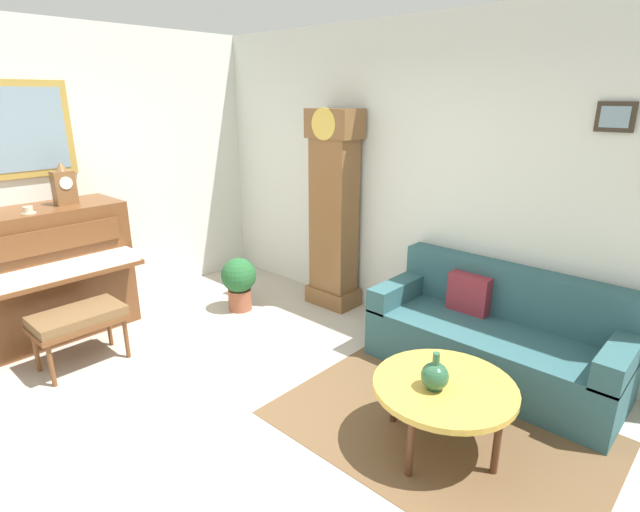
# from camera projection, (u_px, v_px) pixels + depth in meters

# --- Properties ---
(ground_plane) EXTENTS (6.40, 6.00, 0.10)m
(ground_plane) POSITION_uv_depth(u_px,v_px,m) (211.00, 437.00, 3.31)
(ground_plane) COLOR #B2A899
(wall_left) EXTENTS (0.13, 4.90, 2.80)m
(wall_left) POSITION_uv_depth(u_px,v_px,m) (33.00, 178.00, 4.52)
(wall_left) COLOR silver
(wall_left) RESTS_ON ground_plane
(wall_back) EXTENTS (5.30, 0.13, 2.80)m
(wall_back) POSITION_uv_depth(u_px,v_px,m) (418.00, 179.00, 4.52)
(wall_back) COLOR silver
(wall_back) RESTS_ON ground_plane
(area_rug) EXTENTS (2.10, 1.50, 0.01)m
(area_rug) POSITION_uv_depth(u_px,v_px,m) (438.00, 427.00, 3.32)
(area_rug) COLOR brown
(area_rug) RESTS_ON ground_plane
(piano) EXTENTS (0.87, 1.44, 1.20)m
(piano) POSITION_uv_depth(u_px,v_px,m) (44.00, 274.00, 4.42)
(piano) COLOR brown
(piano) RESTS_ON ground_plane
(piano_bench) EXTENTS (0.42, 0.70, 0.48)m
(piano_bench) POSITION_uv_depth(u_px,v_px,m) (78.00, 320.00, 3.98)
(piano_bench) COLOR brown
(piano_bench) RESTS_ON ground_plane
(grandfather_clock) EXTENTS (0.52, 0.34, 2.03)m
(grandfather_clock) POSITION_uv_depth(u_px,v_px,m) (334.00, 216.00, 5.01)
(grandfather_clock) COLOR brown
(grandfather_clock) RESTS_ON ground_plane
(couch) EXTENTS (1.90, 0.80, 0.84)m
(couch) POSITION_uv_depth(u_px,v_px,m) (496.00, 337.00, 3.89)
(couch) COLOR #2D565B
(couch) RESTS_ON ground_plane
(coffee_table) EXTENTS (0.88, 0.88, 0.45)m
(coffee_table) POSITION_uv_depth(u_px,v_px,m) (444.00, 388.00, 3.03)
(coffee_table) COLOR gold
(coffee_table) RESTS_ON ground_plane
(mantel_clock) EXTENTS (0.13, 0.18, 0.38)m
(mantel_clock) POSITION_uv_depth(u_px,v_px,m) (64.00, 185.00, 4.38)
(mantel_clock) COLOR brown
(mantel_clock) RESTS_ON piano
(teacup) EXTENTS (0.12, 0.12, 0.06)m
(teacup) POSITION_uv_depth(u_px,v_px,m) (28.00, 211.00, 4.08)
(teacup) COLOR beige
(teacup) RESTS_ON piano
(green_jug) EXTENTS (0.17, 0.17, 0.24)m
(green_jug) POSITION_uv_depth(u_px,v_px,m) (435.00, 376.00, 2.94)
(green_jug) COLOR #234C33
(green_jug) RESTS_ON coffee_table
(potted_plant) EXTENTS (0.36, 0.36, 0.56)m
(potted_plant) POSITION_uv_depth(u_px,v_px,m) (239.00, 280.00, 5.06)
(potted_plant) COLOR #935138
(potted_plant) RESTS_ON ground_plane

